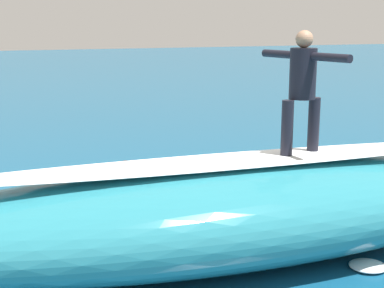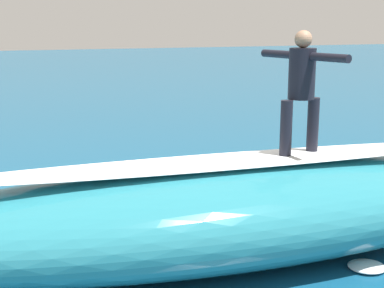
{
  "view_description": "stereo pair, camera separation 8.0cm",
  "coord_description": "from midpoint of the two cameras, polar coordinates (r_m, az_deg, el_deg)",
  "views": [
    {
      "loc": [
        2.9,
        8.47,
        3.24
      ],
      "look_at": [
        -0.6,
        -0.22,
        1.18
      ],
      "focal_mm": 51.94,
      "sensor_mm": 36.0,
      "label": 1
    },
    {
      "loc": [
        2.82,
        8.5,
        3.24
      ],
      "look_at": [
        -0.6,
        -0.22,
        1.18
      ],
      "focal_mm": 51.94,
      "sensor_mm": 36.0,
      "label": 2
    }
  ],
  "objects": [
    {
      "name": "foam_patch_near",
      "position": [
        11.06,
        1.39,
        -4.39
      ],
      "size": [
        1.08,
        1.12,
        0.09
      ],
      "primitive_type": "ellipsoid",
      "rotation": [
        0.0,
        0.0,
        1.27
      ],
      "color": "white",
      "rests_on": "ground_plane"
    },
    {
      "name": "surfer_riding",
      "position": [
        7.75,
        10.99,
        6.18
      ],
      "size": [
        0.66,
        1.59,
        1.69
      ],
      "rotation": [
        0.0,
        0.0,
        0.21
      ],
      "color": "black",
      "rests_on": "surfboard_riding"
    },
    {
      "name": "surfboard_riding",
      "position": [
        7.93,
        10.68,
        -1.17
      ],
      "size": [
        1.98,
        0.84,
        0.08
      ],
      "primitive_type": "ellipsoid",
      "rotation": [
        0.0,
        0.0,
        0.21
      ],
      "color": "#E0563D",
      "rests_on": "wave_crest"
    },
    {
      "name": "foam_patch_mid",
      "position": [
        7.97,
        17.33,
        -11.85
      ],
      "size": [
        0.66,
        0.64,
        0.09
      ],
      "primitive_type": "ellipsoid",
      "rotation": [
        0.0,
        0.0,
        2.7
      ],
      "color": "white",
      "rests_on": "ground_plane"
    },
    {
      "name": "surfboard_paddling",
      "position": [
        11.71,
        -7.62,
        -3.57
      ],
      "size": [
        1.7,
        2.07,
        0.08
      ],
      "primitive_type": "ellipsoid",
      "rotation": [
        0.0,
        0.0,
        0.95
      ],
      "color": "#33B2D1",
      "rests_on": "ground_plane"
    },
    {
      "name": "ground_plane",
      "position": [
        9.53,
        -3.12,
        -7.51
      ],
      "size": [
        120.0,
        120.0,
        0.0
      ],
      "primitive_type": "plane",
      "color": "#145175"
    },
    {
      "name": "wave_crest",
      "position": [
        7.72,
        3.88,
        -6.97
      ],
      "size": [
        9.71,
        3.17,
        1.37
      ],
      "primitive_type": "ellipsoid",
      "rotation": [
        0.0,
        0.0,
        -0.07
      ],
      "color": "teal",
      "rests_on": "ground_plane"
    },
    {
      "name": "foam_patch_far",
      "position": [
        8.54,
        -16.0,
        -9.97
      ],
      "size": [
        1.33,
        1.33,
        0.13
      ],
      "primitive_type": "ellipsoid",
      "rotation": [
        0.0,
        0.0,
        2.87
      ],
      "color": "white",
      "rests_on": "ground_plane"
    },
    {
      "name": "surfer_paddling",
      "position": [
        11.78,
        -7.43,
        -2.66
      ],
      "size": [
        1.06,
        1.37,
        0.28
      ],
      "rotation": [
        0.0,
        0.0,
        0.95
      ],
      "color": "black",
      "rests_on": "surfboard_paddling"
    },
    {
      "name": "wave_foam_lip",
      "position": [
        7.51,
        3.96,
        -1.72
      ],
      "size": [
        8.17,
        1.44,
        0.08
      ],
      "primitive_type": "ellipsoid",
      "rotation": [
        0.0,
        0.0,
        -0.07
      ],
      "color": "white",
      "rests_on": "wave_crest"
    }
  ]
}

